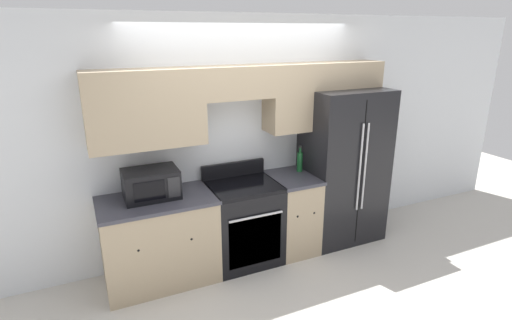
{
  "coord_description": "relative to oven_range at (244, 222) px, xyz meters",
  "views": [
    {
      "loc": [
        -1.65,
        -3.29,
        2.42
      ],
      "look_at": [
        0.0,
        0.31,
        1.14
      ],
      "focal_mm": 28.0,
      "sensor_mm": 36.0,
      "label": 1
    }
  ],
  "objects": [
    {
      "name": "refrigerator",
      "position": [
        1.28,
        0.05,
        0.45
      ],
      "size": [
        0.92,
        0.76,
        1.81
      ],
      "color": "black",
      "rests_on": "ground_plane"
    },
    {
      "name": "lower_cabinets_left",
      "position": [
        -0.91,
        -0.0,
        -0.0
      ],
      "size": [
        1.11,
        0.64,
        0.89
      ],
      "color": "tan",
      "rests_on": "ground_plane"
    },
    {
      "name": "ground_plane",
      "position": [
        0.15,
        -0.31,
        -0.45
      ],
      "size": [
        12.0,
        12.0,
        0.0
      ],
      "primitive_type": "plane",
      "color": "beige"
    },
    {
      "name": "lower_cabinets_right",
      "position": [
        0.59,
        -0.0,
        -0.0
      ],
      "size": [
        0.48,
        0.64,
        0.89
      ],
      "color": "tan",
      "rests_on": "ground_plane"
    },
    {
      "name": "bottle",
      "position": [
        0.75,
        0.12,
        0.56
      ],
      "size": [
        0.06,
        0.06,
        0.31
      ],
      "color": "#195928",
      "rests_on": "lower_cabinets_right"
    },
    {
      "name": "wall_back",
      "position": [
        0.16,
        0.28,
        1.01
      ],
      "size": [
        8.0,
        0.39,
        2.6
      ],
      "color": "silver",
      "rests_on": "ground_plane"
    },
    {
      "name": "oven_range",
      "position": [
        0.0,
        0.0,
        0.0
      ],
      "size": [
        0.73,
        0.65,
        1.05
      ],
      "color": "black",
      "rests_on": "ground_plane"
    },
    {
      "name": "microwave",
      "position": [
        -0.93,
        0.06,
        0.58
      ],
      "size": [
        0.51,
        0.36,
        0.28
      ],
      "color": "black",
      "rests_on": "lower_cabinets_left"
    }
  ]
}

